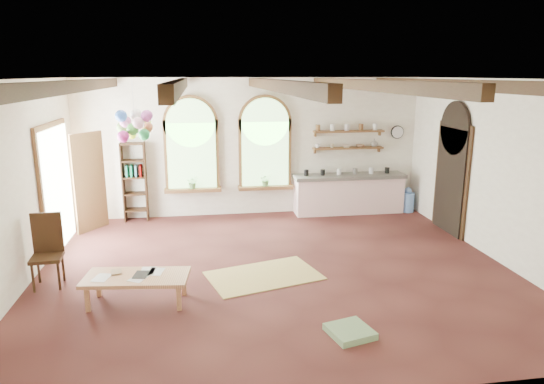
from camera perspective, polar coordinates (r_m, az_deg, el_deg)
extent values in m
plane|color=#572824|center=(8.48, 0.40, -9.01)|extent=(8.00, 8.00, 0.00)
cube|color=brown|center=(11.31, -9.42, 4.25)|extent=(1.24, 0.08, 1.64)
cylinder|color=brown|center=(11.21, -9.57, 8.03)|extent=(1.24, 0.08, 1.24)
cube|color=#83BA70|center=(11.27, -9.42, 4.22)|extent=(1.10, 0.04, 1.50)
cube|color=brown|center=(11.37, -9.27, 0.25)|extent=(1.30, 0.28, 0.08)
cube|color=brown|center=(11.41, -0.83, 4.52)|extent=(1.24, 0.08, 1.64)
cylinder|color=brown|center=(11.32, -0.84, 8.27)|extent=(1.24, 0.08, 1.24)
cube|color=#83BA70|center=(11.37, -0.80, 4.49)|extent=(1.10, 0.04, 1.50)
cube|color=brown|center=(11.48, -0.75, 0.55)|extent=(1.30, 0.28, 0.08)
cube|color=brown|center=(10.12, -24.01, 0.40)|extent=(0.10, 1.90, 2.50)
cube|color=black|center=(10.80, 20.25, 1.24)|extent=(0.10, 1.30, 2.40)
cube|color=silver|center=(11.82, 9.00, -0.37)|extent=(2.60, 0.55, 0.86)
cube|color=slate|center=(11.72, 9.08, 1.86)|extent=(2.68, 0.62, 0.08)
cube|color=brown|center=(11.78, 8.94, 5.13)|extent=(1.70, 0.24, 0.04)
cube|color=brown|center=(11.72, 9.01, 7.07)|extent=(1.70, 0.24, 0.04)
cylinder|color=black|center=(12.23, 14.53, 6.83)|extent=(0.32, 0.04, 0.32)
cube|color=#3A2712|center=(11.42, -17.11, 1.10)|extent=(0.03, 0.32, 1.80)
cube|color=#3A2712|center=(11.36, -14.62, 1.20)|extent=(0.03, 0.32, 1.80)
cube|color=tan|center=(7.41, -15.66, -9.66)|extent=(1.57, 0.86, 0.06)
cube|color=tan|center=(7.46, -20.89, -11.68)|extent=(0.07, 0.07, 0.38)
cube|color=tan|center=(7.15, -10.90, -12.11)|extent=(0.07, 0.07, 0.38)
cube|color=tan|center=(7.88, -19.75, -10.19)|extent=(0.07, 0.07, 0.38)
cube|color=tan|center=(7.59, -10.33, -10.52)|extent=(0.07, 0.07, 0.38)
cube|color=#3A2712|center=(8.42, -24.97, -7.02)|extent=(0.49, 0.49, 0.05)
cube|color=#3A2712|center=(8.50, -24.93, -4.41)|extent=(0.46, 0.08, 0.68)
cube|color=tan|center=(8.19, -0.97, -9.80)|extent=(2.03, 1.55, 0.02)
cube|color=#6E8F62|center=(6.57, 9.16, -15.91)|extent=(0.63, 0.63, 0.09)
cylinder|color=#618FD1|center=(12.26, 15.64, -1.16)|extent=(0.31, 0.31, 0.47)
sphere|color=#618FD1|center=(12.19, 15.73, 0.15)|extent=(0.17, 0.17, 0.17)
cylinder|color=#618FD1|center=(12.42, 15.66, -1.13)|extent=(0.27, 0.27, 0.40)
sphere|color=#618FD1|center=(12.36, 15.73, -0.02)|extent=(0.14, 0.14, 0.14)
cylinder|color=silver|center=(9.41, -16.03, 10.15)|extent=(0.01, 0.01, 0.85)
sphere|color=green|center=(9.42, -14.80, 6.53)|extent=(0.22, 0.22, 0.22)
sphere|color=#C47041|center=(9.51, -14.46, 7.35)|extent=(0.22, 0.22, 0.22)
sphere|color=#9CE630|center=(9.66, -14.61, 8.15)|extent=(0.22, 0.22, 0.22)
sphere|color=white|center=(9.58, -15.71, 8.76)|extent=(0.22, 0.22, 0.22)
sphere|color=#FBFE28|center=(9.68, -16.20, 6.63)|extent=(0.22, 0.22, 0.22)
sphere|color=#66A546|center=(9.66, -17.19, 7.26)|extent=(0.22, 0.22, 0.22)
sphere|color=#D564AC|center=(9.47, -16.86, 7.90)|extent=(0.22, 0.22, 0.22)
sphere|color=blue|center=(9.36, -17.33, 8.54)|extent=(0.22, 0.22, 0.22)
sphere|color=#CC2D9E|center=(9.23, -17.10, 6.25)|extent=(0.22, 0.22, 0.22)
sphere|color=green|center=(9.28, -16.06, 7.10)|extent=(0.22, 0.22, 0.22)
sphere|color=#FFBBDA|center=(9.21, -15.44, 7.84)|extent=(0.22, 0.22, 0.22)
sphere|color=#B94FB0|center=(9.21, -14.50, 8.65)|extent=(0.22, 0.22, 0.22)
imported|color=olive|center=(7.59, -18.43, -8.98)|extent=(0.19, 0.25, 0.02)
cube|color=black|center=(7.40, -15.16, -9.37)|extent=(0.24, 0.31, 0.01)
imported|color=#598C4C|center=(11.30, -9.30, 1.15)|extent=(0.27, 0.23, 0.30)
imported|color=#598C4C|center=(11.41, -0.74, 1.45)|extent=(0.27, 0.23, 0.30)
imported|color=white|center=(11.56, 5.39, 5.42)|extent=(0.12, 0.10, 0.10)
imported|color=beige|center=(11.65, 7.06, 5.44)|extent=(0.10, 0.10, 0.09)
imported|color=beige|center=(11.75, 8.71, 5.35)|extent=(0.22, 0.22, 0.05)
imported|color=#8C664C|center=(11.86, 10.33, 5.38)|extent=(0.20, 0.20, 0.06)
imported|color=slate|center=(11.97, 11.94, 5.70)|extent=(0.18, 0.18, 0.19)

